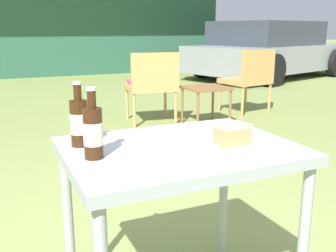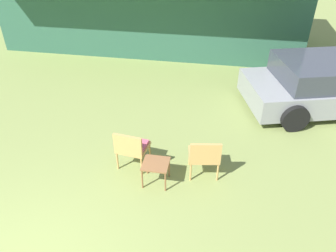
% 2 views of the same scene
% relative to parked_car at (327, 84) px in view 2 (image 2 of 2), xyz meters
% --- Properties ---
extents(parked_car, '(4.35, 2.86, 1.25)m').
position_rel_parked_car_xyz_m(parked_car, '(0.00, 0.00, 0.00)').
color(parked_car, gray).
rests_on(parked_car, ground_plane).
extents(wicker_chair_cushioned, '(0.61, 0.57, 0.84)m').
position_rel_parked_car_xyz_m(wicker_chair_cushioned, '(-4.10, -3.05, -0.13)').
color(wicker_chair_cushioned, tan).
rests_on(wicker_chair_cushioned, ground_plane).
extents(wicker_chair_plain, '(0.62, 0.58, 0.84)m').
position_rel_parked_car_xyz_m(wicker_chair_plain, '(-2.73, -3.07, -0.12)').
color(wicker_chair_plain, tan).
rests_on(wicker_chair_plain, ground_plane).
extents(garden_side_table, '(0.47, 0.44, 0.45)m').
position_rel_parked_car_xyz_m(garden_side_table, '(-3.57, -3.41, -0.22)').
color(garden_side_table, brown).
rests_on(garden_side_table, ground_plane).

